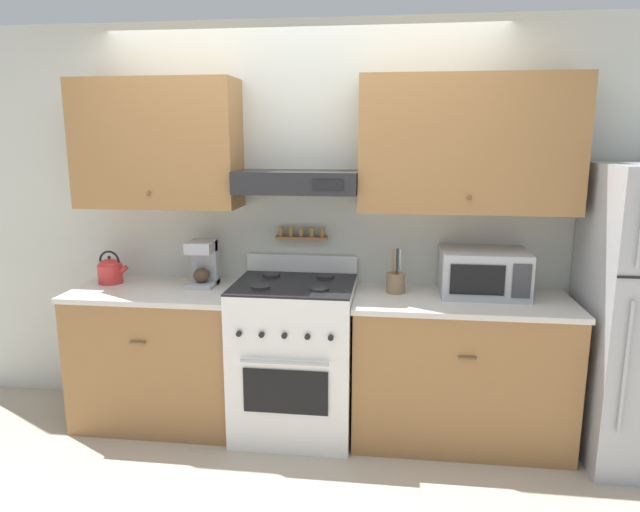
% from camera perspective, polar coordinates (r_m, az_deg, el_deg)
% --- Properties ---
extents(ground_plane, '(16.00, 16.00, 0.00)m').
position_cam_1_polar(ground_plane, '(3.58, -3.31, -19.03)').
color(ground_plane, '#B2A38E').
extents(wall_back, '(5.20, 0.46, 2.55)m').
position_cam_1_polar(wall_back, '(3.67, -1.00, 5.99)').
color(wall_back, silver).
rests_on(wall_back, ground_plane).
extents(counter_left, '(1.05, 0.64, 0.89)m').
position_cam_1_polar(counter_left, '(3.91, -15.63, -9.45)').
color(counter_left, olive).
rests_on(counter_left, ground_plane).
extents(counter_right, '(1.30, 0.64, 0.89)m').
position_cam_1_polar(counter_right, '(3.65, 13.77, -10.92)').
color(counter_right, olive).
rests_on(counter_right, ground_plane).
extents(stove_range, '(0.73, 0.68, 1.08)m').
position_cam_1_polar(stove_range, '(3.63, -2.53, -10.02)').
color(stove_range, white).
rests_on(stove_range, ground_plane).
extents(tea_kettle, '(0.20, 0.16, 0.22)m').
position_cam_1_polar(tea_kettle, '(3.98, -20.23, -1.33)').
color(tea_kettle, red).
rests_on(tea_kettle, counter_left).
extents(coffee_maker, '(0.16, 0.22, 0.29)m').
position_cam_1_polar(coffee_maker, '(3.75, -11.58, -0.66)').
color(coffee_maker, '#ADAFB5').
rests_on(coffee_maker, counter_left).
extents(microwave, '(0.51, 0.38, 0.28)m').
position_cam_1_polar(microwave, '(3.59, 16.02, -1.61)').
color(microwave, '#ADAFB5').
rests_on(microwave, counter_right).
extents(utensil_crock, '(0.12, 0.12, 0.28)m').
position_cam_1_polar(utensil_crock, '(3.54, 7.58, -2.57)').
color(utensil_crock, '#8E7051').
rests_on(utensil_crock, counter_right).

